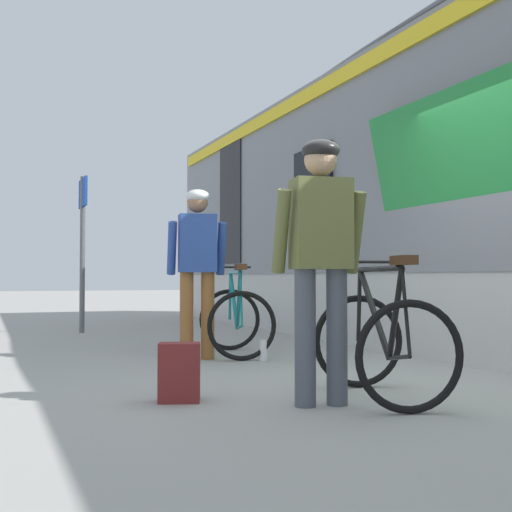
# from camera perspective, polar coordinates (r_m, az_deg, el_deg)

# --- Properties ---
(ground_plane) EXTENTS (80.00, 80.00, 0.00)m
(ground_plane) POSITION_cam_1_polar(r_m,az_deg,el_deg) (5.35, 11.84, -10.89)
(ground_plane) COLOR #A09E99
(cyclist_near_in_olive) EXTENTS (0.64, 0.37, 1.76)m
(cyclist_near_in_olive) POSITION_cam_1_polar(r_m,az_deg,el_deg) (4.47, 5.51, 0.85)
(cyclist_near_in_olive) COLOR #4C515B
(cyclist_near_in_olive) RESTS_ON ground
(cyclist_far_in_blue) EXTENTS (0.64, 0.37, 1.76)m
(cyclist_far_in_blue) POSITION_cam_1_polar(r_m,az_deg,el_deg) (6.99, -5.00, -0.12)
(cyclist_far_in_blue) COLOR #935B2D
(cyclist_far_in_blue) RESTS_ON ground
(bicycle_near_black) EXTENTS (0.93, 1.20, 0.99)m
(bicycle_near_black) POSITION_cam_1_polar(r_m,az_deg,el_deg) (4.77, 10.62, -7.13)
(bicycle_near_black) COLOR black
(bicycle_near_black) RESTS_ON ground
(bicycle_far_teal) EXTENTS (0.93, 1.20, 0.99)m
(bicycle_far_teal) POSITION_cam_1_polar(r_m,az_deg,el_deg) (7.34, -1.75, -5.30)
(bicycle_far_teal) COLOR black
(bicycle_far_teal) RESTS_ON ground
(backpack_on_platform) EXTENTS (0.32, 0.26, 0.40)m
(backpack_on_platform) POSITION_cam_1_polar(r_m,az_deg,el_deg) (4.66, -6.53, -9.78)
(backpack_on_platform) COLOR maroon
(backpack_on_platform) RESTS_ON ground
(water_bottle_near_the_bikes) EXTENTS (0.08, 0.08, 0.21)m
(water_bottle_near_the_bikes) POSITION_cam_1_polar(r_m,az_deg,el_deg) (6.90, 0.62, -7.99)
(water_bottle_near_the_bikes) COLOR silver
(water_bottle_near_the_bikes) RESTS_ON ground
(water_bottle_by_the_backpack) EXTENTS (0.08, 0.08, 0.19)m
(water_bottle_by_the_backpack) POSITION_cam_1_polar(r_m,az_deg,el_deg) (4.83, -5.45, -10.73)
(water_bottle_by_the_backpack) COLOR #338CCC
(water_bottle_by_the_backpack) RESTS_ON ground
(platform_sign_post) EXTENTS (0.08, 0.70, 2.40)m
(platform_sign_post) POSITION_cam_1_polar(r_m,az_deg,el_deg) (10.66, -14.50, 2.40)
(platform_sign_post) COLOR #595B60
(platform_sign_post) RESTS_ON ground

